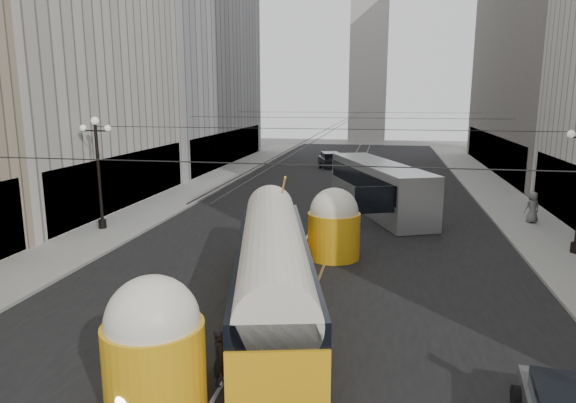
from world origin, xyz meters
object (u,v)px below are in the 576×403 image
at_px(streetcar, 273,264).
at_px(pedestrian_crossing_a, 221,358).
at_px(city_bus, 378,185).
at_px(pedestrian_sidewalk_right, 533,207).

bearing_deg(streetcar, pedestrian_crossing_a, -93.11).
bearing_deg(city_bus, streetcar, -101.22).
distance_m(city_bus, pedestrian_sidewalk_right, 9.48).
relative_size(city_bus, pedestrian_sidewalk_right, 7.07).
relative_size(pedestrian_crossing_a, pedestrian_sidewalk_right, 0.83).
height_order(streetcar, city_bus, streetcar).
relative_size(city_bus, pedestrian_crossing_a, 8.55).
relative_size(streetcar, city_bus, 1.15).
distance_m(streetcar, pedestrian_crossing_a, 5.28).
height_order(streetcar, pedestrian_crossing_a, streetcar).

